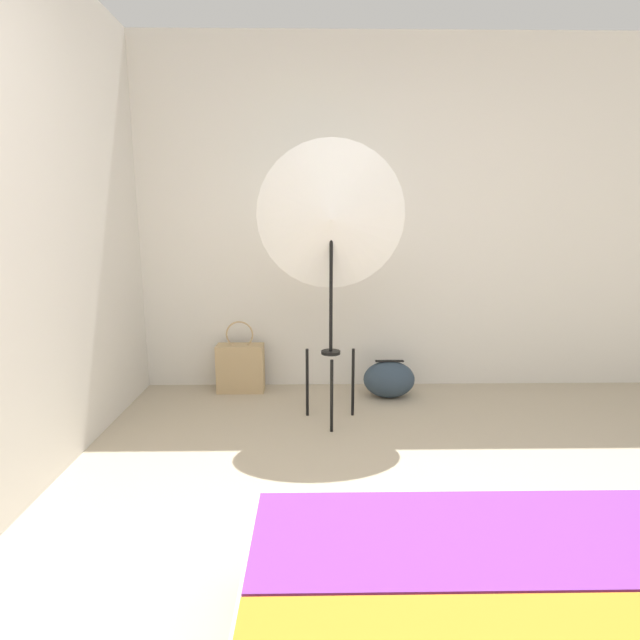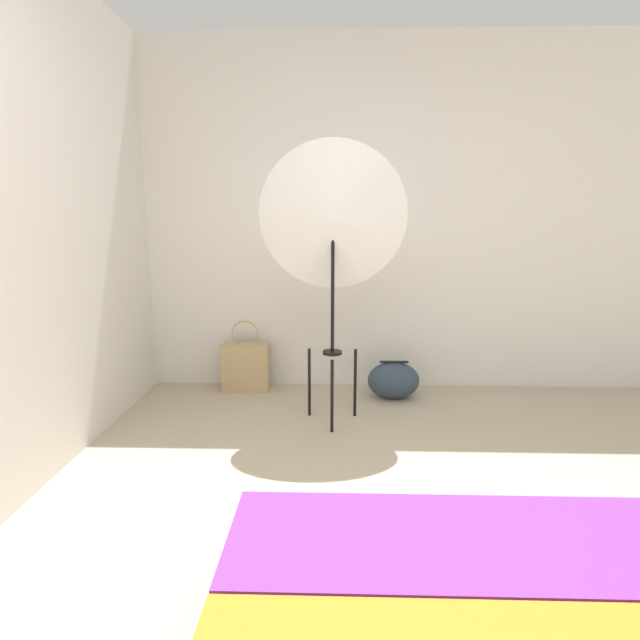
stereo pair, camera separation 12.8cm
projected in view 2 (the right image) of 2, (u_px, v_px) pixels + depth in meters
The scene contains 5 objects.
wall_back at pixel (371, 218), 3.74m from camera, with size 8.00×0.05×2.60m.
wall_side_left at pixel (10, 217), 2.22m from camera, with size 0.05×8.00×2.60m.
photo_umbrella at pixel (333, 219), 3.01m from camera, with size 0.92×0.33×1.77m.
tote_bag at pixel (246, 366), 3.82m from camera, with size 0.35×0.16×0.55m.
duffel_bag at pixel (393, 380), 3.65m from camera, with size 0.38×0.27×0.28m.
Camera 2 is at (-0.27, -1.23, 1.28)m, focal length 28.00 mm.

